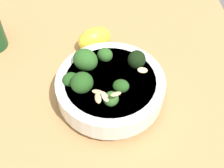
# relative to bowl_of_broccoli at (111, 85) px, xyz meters

# --- Properties ---
(ground_plane) EXTENTS (0.62, 0.62, 0.04)m
(ground_plane) POSITION_rel_bowl_of_broccoli_xyz_m (-0.02, 0.03, -0.05)
(ground_plane) COLOR tan
(bowl_of_broccoli) EXTENTS (0.19, 0.19, 0.09)m
(bowl_of_broccoli) POSITION_rel_bowl_of_broccoli_xyz_m (0.00, 0.00, 0.00)
(bowl_of_broccoli) COLOR white
(bowl_of_broccoli) RESTS_ON ground_plane
(lemon_wedge) EXTENTS (0.08, 0.07, 0.05)m
(lemon_wedge) POSITION_rel_bowl_of_broccoli_xyz_m (-0.02, 0.13, -0.01)
(lemon_wedge) COLOR yellow
(lemon_wedge) RESTS_ON ground_plane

